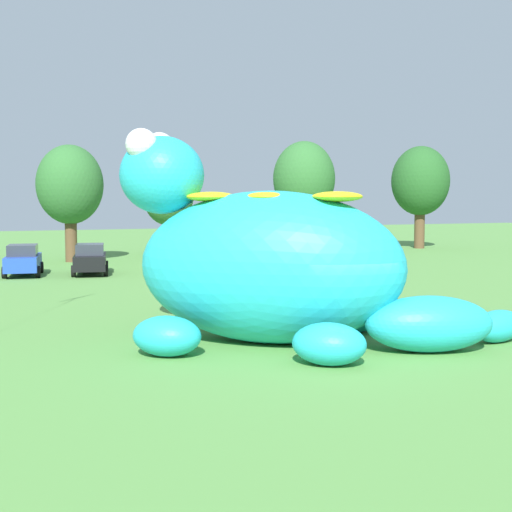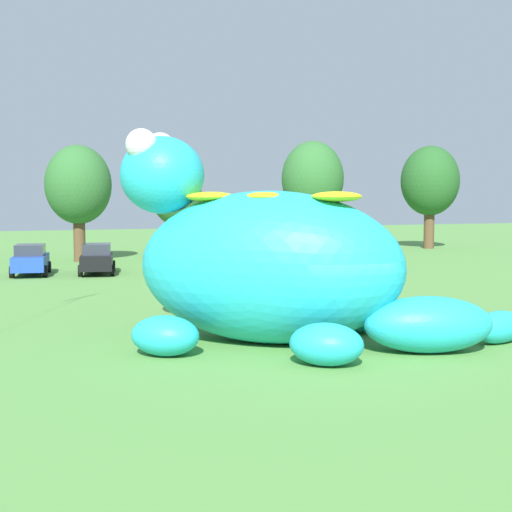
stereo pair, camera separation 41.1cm
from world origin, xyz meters
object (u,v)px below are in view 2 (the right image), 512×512
Objects in this scene: box_truck at (222,241)px; spectator_near_inflatable at (178,291)px; giant_inflatable_creature at (269,265)px; car_black at (97,259)px; spectator_by_cars at (364,257)px; car_blue at (31,260)px.

box_truck reaches higher than spectator_near_inflatable.
giant_inflatable_creature is 6.86× the size of spectator_near_inflatable.
car_black is 15.22m from spectator_by_cars.
spectator_by_cars is at bearing -17.58° from car_black.
spectator_near_inflatable is (0.73, -14.70, -0.01)m from car_black.
car_blue reaches higher than spectator_near_inflatable.
car_blue is 0.66× the size of box_truck.
box_truck is (6.04, 21.99, -0.69)m from giant_inflatable_creature.
giant_inflatable_creature is 22.08m from car_blue.
car_blue is at bearing 163.49° from spectator_by_cars.
giant_inflatable_creature is 20.45m from spectator_by_cars.
car_blue is 3.60m from car_black.
car_black is 2.54× the size of spectator_near_inflatable.
car_blue is 2.52× the size of spectator_by_cars.
giant_inflatable_creature is at bearing -75.82° from car_blue.
spectator_by_cars is at bearing 36.26° from spectator_near_inflatable.
box_truck is at bearing 74.64° from giant_inflatable_creature.
giant_inflatable_creature is 6.86× the size of spectator_by_cars.
car_blue is 18.80m from spectator_by_cars.
car_black reaches higher than spectator_near_inflatable.
giant_inflatable_creature reaches higher than box_truck.
car_black is 2.54× the size of spectator_by_cars.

